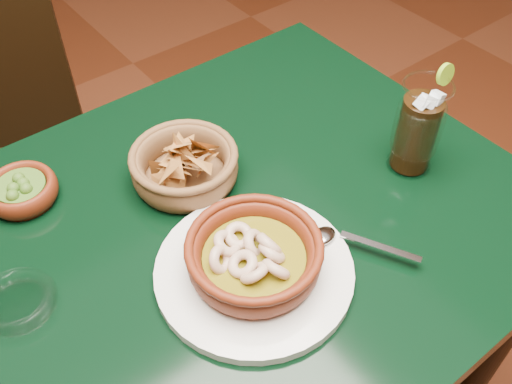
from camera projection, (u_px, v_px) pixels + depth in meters
dining_table at (183, 288)px, 0.95m from camera, size 1.20×0.80×0.75m
dining_chair at (12, 162)px, 1.43m from camera, size 0.51×0.51×0.85m
shrimp_plate at (254, 260)px, 0.83m from camera, size 0.36×0.30×0.08m
chip_basket at (184, 166)px, 0.96m from camera, size 0.22×0.22×0.13m
guacamole_ramekin at (22, 190)px, 0.94m from camera, size 0.14×0.14×0.05m
cola_drink at (418, 128)px, 0.95m from camera, size 0.17×0.17×0.19m
glass_ashtray at (18, 302)px, 0.80m from camera, size 0.12×0.12×0.03m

